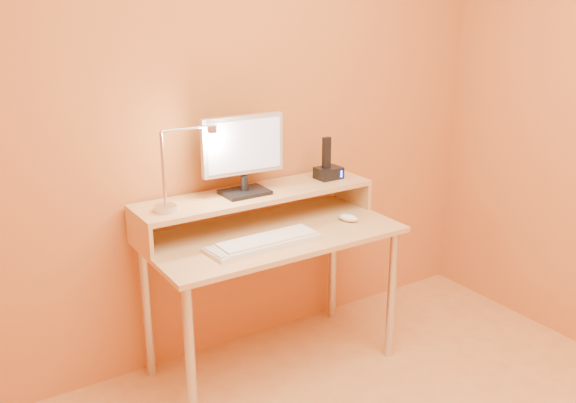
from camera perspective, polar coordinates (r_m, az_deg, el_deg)
wall_back at (r=3.08m, az=-4.66°, el=8.27°), size 3.00×0.04×2.50m
desk_leg_fl at (r=2.70m, az=-8.91°, el=-14.14°), size 0.04×0.04×0.69m
desk_leg_fr at (r=3.22m, az=9.44°, el=-8.43°), size 0.04×0.04×0.69m
desk_leg_bl at (r=3.10m, az=-12.73°, el=-9.75°), size 0.04×0.04×0.69m
desk_leg_br at (r=3.57m, az=4.10°, el=-5.46°), size 0.04×0.04×0.69m
desk_lower at (r=2.95m, az=-1.46°, el=-3.05°), size 1.20×0.60×0.02m
shelf_riser_left at (r=2.82m, az=-13.42°, el=-2.87°), size 0.02×0.30×0.14m
shelf_riser_right at (r=3.36m, az=5.84°, el=1.00°), size 0.02×0.30×0.14m
desk_shelf at (r=3.02m, az=-2.96°, el=0.65°), size 1.20×0.30×0.02m
monitor_foot at (r=2.99m, az=-3.97°, el=0.86°), size 0.22×0.16×0.02m
monitor_neck at (r=2.98m, az=-3.99°, el=1.67°), size 0.04×0.04×0.07m
monitor_panel at (r=2.94m, az=-4.16°, el=5.17°), size 0.41×0.06×0.28m
monitor_back at (r=2.96m, az=-4.38°, el=5.26°), size 0.36×0.04×0.23m
monitor_screen at (r=2.92m, az=-3.99°, el=5.10°), size 0.37×0.03×0.24m
lamp_base at (r=2.80m, az=-11.11°, el=-0.61°), size 0.10×0.10×0.02m
lamp_post at (r=2.75m, az=-11.33°, el=2.90°), size 0.01×0.01×0.33m
lamp_arm at (r=2.75m, az=-9.21°, el=6.59°), size 0.24×0.01×0.01m
lamp_head at (r=2.80m, az=-6.94°, el=6.59°), size 0.04×0.04×0.03m
lamp_bulb at (r=2.81m, az=-6.93°, el=6.27°), size 0.03×0.03×0.00m
phone_dock at (r=3.24m, az=3.72°, el=2.62°), size 0.13×0.10×0.06m
phone_handset at (r=3.20m, az=3.54°, el=4.48°), size 0.04×0.03×0.16m
phone_led at (r=3.22m, az=4.90°, el=2.53°), size 0.01×0.00×0.04m
keyboard at (r=2.81m, az=-1.88°, el=-3.70°), size 0.48×0.16×0.02m
mouse at (r=3.10m, az=5.53°, el=-1.49°), size 0.09×0.12×0.04m
remote_control at (r=2.70m, az=-6.64°, el=-4.85°), size 0.06×0.17×0.02m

